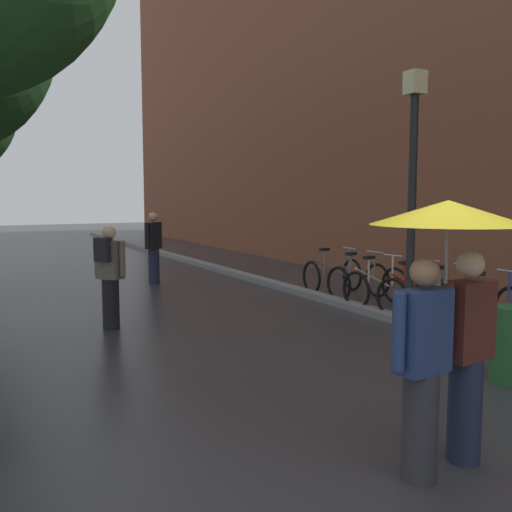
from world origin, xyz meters
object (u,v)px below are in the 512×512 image
parked_bicycle_2 (412,294)px  parked_bicycle_4 (358,281)px  parked_bicycle_3 (376,286)px  pedestrian_walking_far (109,274)px  parked_bicycle_0 (486,310)px  pedestrian_walking_midground (154,247)px  parked_bicycle_5 (332,275)px  parked_bicycle_1 (447,300)px  couple_under_umbrella (447,291)px  street_lamp_post (412,183)px  litter_bin (511,345)px

parked_bicycle_2 → parked_bicycle_4: 1.63m
parked_bicycle_3 → pedestrian_walking_far: bearing=174.9°
parked_bicycle_0 → pedestrian_walking_midground: size_ratio=0.67×
parked_bicycle_5 → parked_bicycle_0: bearing=-92.0°
parked_bicycle_1 → couple_under_umbrella: bearing=-136.2°
parked_bicycle_2 → pedestrian_walking_far: 5.09m
parked_bicycle_1 → street_lamp_post: bearing=-159.1°
parked_bicycle_1 → street_lamp_post: 2.30m
parked_bicycle_4 → parked_bicycle_1: bearing=-91.0°
parked_bicycle_2 → litter_bin: size_ratio=1.38×
parked_bicycle_1 → parked_bicycle_5: 3.35m
parked_bicycle_1 → couple_under_umbrella: couple_under_umbrella is taller
pedestrian_walking_midground → parked_bicycle_2: bearing=-62.6°
parked_bicycle_4 → pedestrian_walking_far: size_ratio=0.71×
parked_bicycle_2 → litter_bin: (-1.56, -3.25, 0.05)m
parked_bicycle_3 → pedestrian_walking_midground: 5.43m
parked_bicycle_0 → parked_bicycle_1: 0.83m
parked_bicycle_1 → pedestrian_walking_far: bearing=156.7°
parked_bicycle_5 → parked_bicycle_2: bearing=-93.1°
parked_bicycle_1 → pedestrian_walking_far: size_ratio=0.71×
parked_bicycle_1 → street_lamp_post: street_lamp_post is taller
parked_bicycle_2 → parked_bicycle_5: bearing=86.9°
parked_bicycle_2 → parked_bicycle_5: (0.14, 2.59, 0.00)m
couple_under_umbrella → pedestrian_walking_midground: bearing=84.9°
parked_bicycle_5 → pedestrian_walking_far: 5.19m
parked_bicycle_2 → parked_bicycle_3: (-0.03, 0.93, 0.00)m
parked_bicycle_2 → parked_bicycle_1: bearing=-86.1°
parked_bicycle_4 → pedestrian_walking_midground: (-2.97, 3.91, 0.48)m
parked_bicycle_3 → pedestrian_walking_far: 4.90m
parked_bicycle_3 → parked_bicycle_0: bearing=-89.6°
litter_bin → pedestrian_walking_midground: pedestrian_walking_midground is taller
pedestrian_walking_far → litter_bin: bearing=-54.2°
parked_bicycle_2 → parked_bicycle_5: size_ratio=1.06×
parked_bicycle_5 → street_lamp_post: size_ratio=0.29×
parked_bicycle_3 → pedestrian_walking_far: pedestrian_walking_far is taller
couple_under_umbrella → litter_bin: (2.20, 1.16, -0.94)m
parked_bicycle_1 → litter_bin: 2.97m
pedestrian_walking_midground → pedestrian_walking_far: (-2.01, -4.17, 0.01)m
street_lamp_post → couple_under_umbrella: bearing=-128.8°
parked_bicycle_1 → parked_bicycle_3: 1.69m
pedestrian_walking_far → pedestrian_walking_midground: bearing=64.2°
parked_bicycle_4 → parked_bicycle_5: (0.04, 0.97, 0.00)m
parked_bicycle_1 → pedestrian_walking_midground: (-2.92, 6.30, 0.48)m
parked_bicycle_3 → litter_bin: 4.46m
pedestrian_walking_midground → pedestrian_walking_far: bearing=-115.8°
parked_bicycle_2 → street_lamp_post: size_ratio=0.31×
parked_bicycle_1 → couple_under_umbrella: size_ratio=0.56×
parked_bicycle_1 → street_lamp_post: (-1.26, -0.48, 1.87)m
parked_bicycle_1 → parked_bicycle_2: 0.76m
parked_bicycle_1 → couple_under_umbrella: (-3.81, -3.65, 0.99)m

